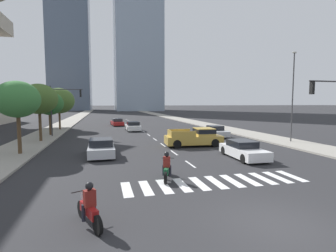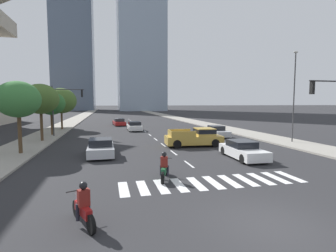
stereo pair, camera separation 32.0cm
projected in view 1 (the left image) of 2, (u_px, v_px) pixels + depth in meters
ground_plane at (277, 225)px, 8.50m from camera, size 800.00×800.00×0.00m
sidewalk_east at (222, 128)px, 40.52m from camera, size 4.00×260.00×0.15m
sidewalk_west at (49, 132)px, 34.41m from camera, size 4.00×260.00×0.15m
crosswalk_near at (216, 182)px, 13.09m from camera, size 9.45×2.21×0.01m
lane_divider_center at (140, 129)px, 40.13m from camera, size 0.14×50.00×0.01m
motorcycle_lead at (167, 168)px, 13.54m from camera, size 0.98×2.11×1.49m
motorcycle_trailing at (89, 208)px, 8.40m from camera, size 1.05×1.98×1.49m
pickup_truck at (196, 137)px, 24.05m from camera, size 5.33×2.40×1.67m
sedan_white_0 at (133, 127)px, 37.30m from camera, size 1.97×4.40×1.31m
sedan_silver_1 at (216, 132)px, 30.68m from camera, size 1.78×4.23×1.32m
sedan_white_2 at (243, 150)px, 18.78m from camera, size 1.96×4.59×1.28m
sedan_silver_3 at (101, 148)px, 19.52m from camera, size 1.97×4.41×1.33m
sedan_red_4 at (117, 122)px, 45.83m from camera, size 2.23×4.89×1.26m
traffic_signal_near at (335, 102)px, 18.06m from camera, size 3.88×0.28×5.76m
traffic_signal_far at (63, 102)px, 30.14m from camera, size 3.85×0.28×5.86m
street_lamp_east at (293, 91)px, 25.58m from camera, size 0.50×0.24×8.91m
street_tree_nearest at (17, 100)px, 19.40m from camera, size 3.26×3.26×5.53m
street_tree_second at (39, 99)px, 25.98m from camera, size 3.61×3.61×5.81m
street_tree_third at (49, 104)px, 30.92m from camera, size 3.26×3.26×5.19m
street_tree_fourth at (59, 101)px, 37.71m from camera, size 4.38×4.38×6.05m
office_tower_left_skyline at (69, 12)px, 139.08m from camera, size 20.94×24.70×117.92m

